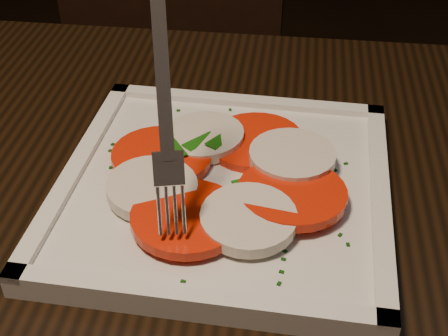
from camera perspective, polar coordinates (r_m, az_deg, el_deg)
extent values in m
cube|color=black|center=(0.48, 5.26, -11.21)|extent=(1.29, 0.95, 0.04)
cube|color=black|center=(1.13, -6.56, 2.43)|extent=(0.48, 0.48, 0.04)
cylinder|color=black|center=(1.22, -16.19, -11.37)|extent=(0.04, 0.04, 0.41)
cylinder|color=black|center=(1.14, 1.24, -13.78)|extent=(0.04, 0.04, 0.41)
cylinder|color=black|center=(1.46, -11.13, -0.94)|extent=(0.04, 0.04, 0.41)
cylinder|color=black|center=(1.39, 3.11, -2.27)|extent=(0.04, 0.04, 0.41)
cube|color=silver|center=(0.52, 0.00, -1.96)|extent=(0.31, 0.31, 0.01)
cylinder|color=red|center=(0.56, 2.84, 2.43)|extent=(0.09, 0.09, 0.01)
cylinder|color=beige|center=(0.56, -1.87, 2.84)|extent=(0.07, 0.07, 0.01)
cylinder|color=red|center=(0.54, -5.71, 1.06)|extent=(0.09, 0.09, 0.01)
cylinder|color=beige|center=(0.50, -6.58, -1.85)|extent=(0.07, 0.07, 0.02)
cylinder|color=red|center=(0.47, -3.37, -4.54)|extent=(0.09, 0.09, 0.01)
cylinder|color=beige|center=(0.47, 2.25, -4.66)|extent=(0.07, 0.07, 0.01)
cylinder|color=red|center=(0.49, 6.25, -2.30)|extent=(0.09, 0.09, 0.01)
cylinder|color=beige|center=(0.53, 6.26, 1.07)|extent=(0.07, 0.07, 0.01)
cube|color=#18550E|center=(0.51, 5.41, -0.95)|extent=(0.04, 0.03, 0.00)
cube|color=#18550E|center=(0.46, -0.35, -5.21)|extent=(0.03, 0.03, 0.00)
cube|color=#18550E|center=(0.54, 7.10, 1.31)|extent=(0.02, 0.03, 0.00)
cube|color=#18550E|center=(0.55, -0.01, 2.76)|extent=(0.03, 0.04, 0.01)
cube|color=#18550E|center=(0.55, -2.18, 2.44)|extent=(0.03, 0.03, 0.00)
cube|color=#18550E|center=(0.54, -4.64, 1.93)|extent=(0.03, 0.04, 0.00)
cube|color=#18550E|center=(0.48, -2.58, -3.23)|extent=(0.03, 0.03, 0.01)
cube|color=#18550E|center=(0.49, 1.97, -2.51)|extent=(0.02, 0.04, 0.00)
cube|color=#0D380A|center=(0.48, 8.53, -5.59)|extent=(0.00, 0.00, 0.00)
cube|color=#0D380A|center=(0.61, 0.57, 5.36)|extent=(0.00, 0.00, 0.00)
cube|color=#0D380A|center=(0.46, 2.06, -7.83)|extent=(0.00, 0.00, 0.00)
cube|color=#0D380A|center=(0.59, 1.46, 3.89)|extent=(0.00, 0.00, 0.00)
cube|color=#0D380A|center=(0.59, -1.21, 3.84)|extent=(0.00, 0.00, 0.00)
cube|color=#0D380A|center=(0.47, 11.27, -6.88)|extent=(0.00, 0.00, 0.00)
cube|color=#0D380A|center=(0.58, -7.41, 2.90)|extent=(0.00, 0.00, 0.00)
cube|color=#0D380A|center=(0.46, 1.02, -7.72)|extent=(0.00, 0.00, 0.00)
cube|color=#0D380A|center=(0.53, 10.30, -1.01)|extent=(0.00, 0.00, 0.00)
cube|color=#0D380A|center=(0.55, -9.60, 0.57)|extent=(0.00, 0.00, 0.00)
cube|color=#0D380A|center=(0.48, -7.35, -5.76)|extent=(0.00, 0.00, 0.00)
cube|color=#0D380A|center=(0.48, 10.56, -6.04)|extent=(0.00, 0.00, 0.00)
cube|color=#0D380A|center=(0.59, 4.49, 3.64)|extent=(0.00, 0.00, 0.00)
cube|color=#0D380A|center=(0.57, -10.15, 2.14)|extent=(0.00, 0.00, 0.00)
cube|color=#0D380A|center=(0.61, -4.20, 5.27)|extent=(0.00, 0.00, 0.00)
cube|color=#0D380A|center=(0.44, 5.06, -10.49)|extent=(0.00, 0.00, 0.00)
cube|color=#0D380A|center=(0.45, 5.28, -9.44)|extent=(0.00, 0.00, 0.00)
cube|color=#0D380A|center=(0.56, -10.37, 1.57)|extent=(0.00, 0.00, 0.00)
cube|color=#0D380A|center=(0.45, 5.45, -8.30)|extent=(0.00, 0.00, 0.00)
cube|color=#0D380A|center=(0.54, -10.33, 0.04)|extent=(0.00, 0.00, 0.00)
cube|color=#0D380A|center=(0.48, 9.23, -5.22)|extent=(0.00, 0.00, 0.00)
cube|color=#0D380A|center=(0.53, 9.32, -0.76)|extent=(0.00, 0.00, 0.00)
cube|color=#0D380A|center=(0.54, 10.12, -0.18)|extent=(0.00, 0.00, 0.00)
cube|color=#0D380A|center=(0.59, 6.69, 3.58)|extent=(0.00, 0.00, 0.00)
cube|color=#0D380A|center=(0.46, 5.58, -7.56)|extent=(0.00, 0.00, 0.00)
cube|color=#0D380A|center=(0.55, 11.08, 0.40)|extent=(0.00, 0.00, 0.00)
cube|color=#0D380A|center=(0.44, -3.76, -10.31)|extent=(0.00, 0.00, 0.00)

